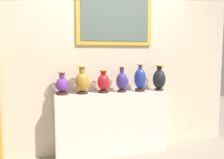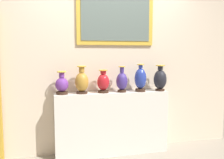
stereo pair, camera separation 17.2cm
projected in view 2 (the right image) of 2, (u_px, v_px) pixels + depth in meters
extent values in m
plane|color=gray|center=(112.00, 153.00, 3.60)|extent=(10.02, 10.02, 0.00)
cube|color=silver|center=(112.00, 123.00, 3.55)|extent=(1.62, 0.28, 0.90)
cube|color=beige|center=(109.00, 50.00, 3.63)|extent=(4.02, 0.10, 3.00)
cube|color=gold|center=(116.00, 16.00, 3.54)|extent=(1.14, 0.03, 0.84)
cube|color=slate|center=(116.00, 16.00, 3.52)|extent=(1.02, 0.01, 0.72)
cylinder|color=#382319|center=(62.00, 93.00, 3.31)|extent=(0.16, 0.16, 0.04)
ellipsoid|color=#6B3393|center=(62.00, 85.00, 3.30)|extent=(0.18, 0.18, 0.19)
cylinder|color=#6B3393|center=(62.00, 75.00, 3.29)|extent=(0.07, 0.07, 0.08)
torus|color=gold|center=(62.00, 72.00, 3.28)|extent=(0.13, 0.13, 0.02)
cylinder|color=#382319|center=(82.00, 93.00, 3.38)|extent=(0.15, 0.15, 0.03)
ellipsoid|color=#B27F2D|center=(82.00, 82.00, 3.36)|extent=(0.19, 0.19, 0.27)
cylinder|color=#B27F2D|center=(82.00, 69.00, 3.34)|extent=(0.08, 0.08, 0.08)
torus|color=gold|center=(82.00, 66.00, 3.34)|extent=(0.12, 0.12, 0.02)
cylinder|color=#382319|center=(103.00, 91.00, 3.45)|extent=(0.15, 0.15, 0.03)
ellipsoid|color=red|center=(103.00, 82.00, 3.44)|extent=(0.17, 0.17, 0.23)
cylinder|color=red|center=(103.00, 72.00, 3.42)|extent=(0.08, 0.08, 0.05)
torus|color=gold|center=(103.00, 70.00, 3.42)|extent=(0.13, 0.13, 0.01)
cylinder|color=#382319|center=(122.00, 91.00, 3.50)|extent=(0.12, 0.12, 0.03)
ellipsoid|color=#3F2D7F|center=(122.00, 81.00, 3.49)|extent=(0.16, 0.16, 0.25)
cylinder|color=#3F2D7F|center=(122.00, 70.00, 3.47)|extent=(0.06, 0.06, 0.08)
torus|color=gold|center=(122.00, 67.00, 3.46)|extent=(0.10, 0.10, 0.01)
cylinder|color=#382319|center=(140.00, 90.00, 3.56)|extent=(0.15, 0.15, 0.04)
ellipsoid|color=#263899|center=(140.00, 78.00, 3.54)|extent=(0.17, 0.17, 0.30)
cylinder|color=#263899|center=(141.00, 66.00, 3.52)|extent=(0.06, 0.06, 0.05)
torus|color=gold|center=(141.00, 64.00, 3.52)|extent=(0.10, 0.10, 0.02)
cylinder|color=#382319|center=(160.00, 90.00, 3.63)|extent=(0.14, 0.14, 0.03)
ellipsoid|color=black|center=(160.00, 79.00, 3.61)|extent=(0.19, 0.19, 0.28)
cylinder|color=black|center=(160.00, 68.00, 3.59)|extent=(0.07, 0.07, 0.06)
torus|color=gold|center=(160.00, 66.00, 3.59)|extent=(0.14, 0.14, 0.02)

